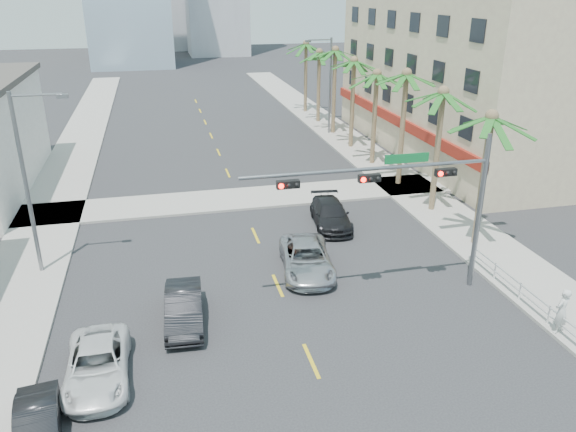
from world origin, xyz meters
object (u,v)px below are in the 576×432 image
Objects in this scene: traffic_signal_mast at (417,191)px; car_parked_far at (97,365)px; car_lane_left at (184,308)px; car_lane_center at (307,258)px; car_parked_mid at (37,426)px; pedestrian at (562,311)px; car_lane_right at (331,214)px.

car_parked_far is (-13.58, -3.26, -4.40)m from traffic_signal_mast.
car_lane_center reaches higher than car_lane_left.
car_lane_left is (3.27, 3.09, 0.06)m from car_parked_far.
car_lane_left is at bearing 41.93° from car_parked_mid.
car_lane_left is 7.06m from car_lane_center.
car_parked_far is 1.08× the size of car_lane_left.
car_parked_mid is 0.71× the size of car_lane_center.
car_parked_mid is 1.88× the size of pedestrian.
traffic_signal_mast reaches higher than pedestrian.
pedestrian is at bearing -59.53° from car_lane_right.
car_parked_far is 2.42× the size of pedestrian.
car_parked_mid is at bearing -132.89° from car_lane_center.
pedestrian is (14.83, -4.43, 0.41)m from car_lane_left.
car_lane_center is at bearing 31.31° from car_parked_mid.
car_parked_far is at bearing 51.22° from car_parked_mid.
car_parked_far is 4.50m from car_lane_left.
car_lane_right reaches higher than car_parked_far.
car_parked_far reaches higher than car_parked_mid.
car_lane_right is (-1.15, 8.47, -4.34)m from traffic_signal_mast.
traffic_signal_mast is at bearing -29.60° from car_lane_center.
car_lane_left is 0.84× the size of car_lane_center.
car_lane_right is at bearing 46.64° from car_lane_left.
traffic_signal_mast is 9.59m from car_lane_right.
traffic_signal_mast is 3.00× the size of car_parked_mid.
pedestrian is at bearing -4.74° from car_parked_far.
traffic_signal_mast reaches higher than car_parked_far.
traffic_signal_mast is 2.34× the size of car_parked_far.
car_parked_mid is 7.55m from car_lane_left.
traffic_signal_mast is 2.13× the size of car_lane_center.
traffic_signal_mast is 2.25× the size of car_lane_right.
pedestrian reaches higher than car_lane_right.
car_lane_left is 2.23× the size of pedestrian.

